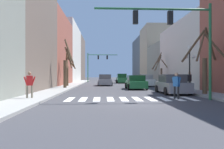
# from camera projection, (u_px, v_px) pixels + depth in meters

# --- Properties ---
(ground_plane) EXTENTS (240.00, 240.00, 0.00)m
(ground_plane) POSITION_uv_depth(u_px,v_px,m) (134.00, 102.00, 12.96)
(ground_plane) COLOR #38383D
(sidewalk_left) EXTENTS (2.25, 90.00, 0.15)m
(sidewalk_left) POSITION_uv_depth(u_px,v_px,m) (24.00, 101.00, 12.69)
(sidewalk_left) COLOR gray
(sidewalk_left) RESTS_ON ground_plane
(building_row_left) EXTENTS (6.00, 64.46, 12.63)m
(building_row_left) POSITION_uv_depth(u_px,v_px,m) (54.00, 51.00, 39.25)
(building_row_left) COLOR gray
(building_row_left) RESTS_ON ground_plane
(building_row_right) EXTENTS (6.00, 62.19, 12.74)m
(building_row_right) POSITION_uv_depth(u_px,v_px,m) (172.00, 54.00, 39.41)
(building_row_right) COLOR #934C3D
(building_row_right) RESTS_ON ground_plane
(crosswalk_stripes) EXTENTS (8.55, 2.60, 0.01)m
(crosswalk_stripes) POSITION_uv_depth(u_px,v_px,m) (130.00, 99.00, 14.64)
(crosswalk_stripes) COLOR white
(crosswalk_stripes) RESTS_ON ground_plane
(traffic_signal_near) EXTENTS (7.56, 0.28, 6.23)m
(traffic_signal_near) POSITION_uv_depth(u_px,v_px,m) (176.00, 29.00, 13.99)
(traffic_signal_near) COLOR #236038
(traffic_signal_near) RESTS_ON ground_plane
(traffic_signal_far) EXTENTS (6.55, 0.28, 6.36)m
(traffic_signal_far) POSITION_uv_depth(u_px,v_px,m) (96.00, 61.00, 47.50)
(traffic_signal_far) COLOR #236038
(traffic_signal_far) RESTS_ON ground_plane
(street_lamp_right_corner) EXTENTS (0.95, 0.36, 4.13)m
(street_lamp_right_corner) POSITION_uv_depth(u_px,v_px,m) (190.00, 59.00, 19.95)
(street_lamp_right_corner) COLOR black
(street_lamp_right_corner) RESTS_ON sidewalk_right
(car_parked_right_near) EXTENTS (2.16, 4.66, 1.66)m
(car_parked_right_near) POSITION_uv_depth(u_px,v_px,m) (172.00, 85.00, 18.81)
(car_parked_right_near) COLOR gray
(car_parked_right_near) RESTS_ON ground_plane
(car_parked_right_far) EXTENTS (2.18, 4.29, 1.57)m
(car_parked_right_far) POSITION_uv_depth(u_px,v_px,m) (136.00, 83.00, 24.65)
(car_parked_right_far) COLOR #236B38
(car_parked_right_far) RESTS_ON ground_plane
(car_parked_left_near) EXTENTS (2.00, 4.88, 1.68)m
(car_parked_left_near) POSITION_uv_depth(u_px,v_px,m) (145.00, 81.00, 30.97)
(car_parked_left_near) COLOR white
(car_parked_left_near) RESTS_ON ground_plane
(car_parked_right_mid) EXTENTS (2.06, 4.74, 1.82)m
(car_parked_right_mid) POSITION_uv_depth(u_px,v_px,m) (122.00, 79.00, 42.16)
(car_parked_right_mid) COLOR #236B38
(car_parked_right_mid) RESTS_ON ground_plane
(car_at_intersection) EXTENTS (2.14, 4.41, 1.67)m
(car_at_intersection) POSITION_uv_depth(u_px,v_px,m) (105.00, 80.00, 32.58)
(car_at_intersection) COLOR gray
(car_at_intersection) RESTS_ON ground_plane
(pedestrian_waiting_at_curb) EXTENTS (0.71, 0.33, 1.68)m
(pedestrian_waiting_at_curb) POSITION_uv_depth(u_px,v_px,m) (30.00, 82.00, 13.90)
(pedestrian_waiting_at_curb) COLOR #7A705B
(pedestrian_waiting_at_curb) RESTS_ON sidewalk_left
(pedestrian_near_right_corner) EXTENTS (0.47, 0.70, 1.78)m
(pedestrian_near_right_corner) POSITION_uv_depth(u_px,v_px,m) (176.00, 83.00, 14.60)
(pedestrian_near_right_corner) COLOR black
(pedestrian_near_right_corner) RESTS_ON ground_plane
(pedestrian_on_right_sidewalk) EXTENTS (0.64, 0.56, 1.77)m
(pedestrian_on_right_sidewalk) POSITION_uv_depth(u_px,v_px,m) (190.00, 79.00, 21.01)
(pedestrian_on_right_sidewalk) COLOR #7A705B
(pedestrian_on_right_sidewalk) RESTS_ON sidewalk_right
(street_tree_left_mid) EXTENTS (2.73, 2.45, 4.80)m
(street_tree_left_mid) POSITION_uv_depth(u_px,v_px,m) (160.00, 69.00, 32.13)
(street_tree_left_mid) COLOR brown
(street_tree_left_mid) RESTS_ON sidewalk_right
(street_tree_right_mid) EXTENTS (1.54, 2.49, 5.23)m
(street_tree_right_mid) POSITION_uv_depth(u_px,v_px,m) (68.00, 67.00, 28.99)
(street_tree_right_mid) COLOR brown
(street_tree_right_mid) RESTS_ON sidewalk_left
(street_tree_left_far) EXTENTS (1.18, 2.27, 5.58)m
(street_tree_left_far) POSITION_uv_depth(u_px,v_px,m) (66.00, 66.00, 24.98)
(street_tree_left_far) COLOR brown
(street_tree_left_far) RESTS_ON sidewalk_left
(street_tree_right_far) EXTENTS (3.30, 1.89, 5.20)m
(street_tree_right_far) POSITION_uv_depth(u_px,v_px,m) (205.00, 62.00, 17.00)
(street_tree_right_far) COLOR brown
(street_tree_right_far) RESTS_ON sidewalk_right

